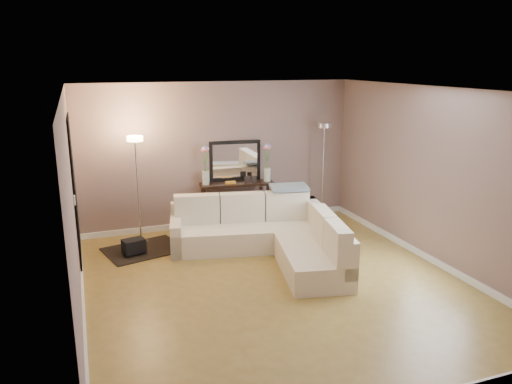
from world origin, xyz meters
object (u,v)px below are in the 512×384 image
object	(u,v)px
console_table	(233,202)
floor_lamp_unlit	(324,152)
sectional_sofa	(270,235)
floor_lamp_lit	(137,169)

from	to	relation	value
console_table	floor_lamp_unlit	bearing A→B (deg)	-6.07
sectional_sofa	floor_lamp_unlit	distance (m)	2.29
sectional_sofa	console_table	world-z (taller)	sectional_sofa
console_table	floor_lamp_lit	xyz separation A→B (m)	(-1.70, -0.31, 0.80)
sectional_sofa	console_table	bearing A→B (deg)	95.24
console_table	floor_lamp_lit	distance (m)	1.90
sectional_sofa	floor_lamp_lit	size ratio (longest dim) A/B	1.55
sectional_sofa	floor_lamp_unlit	xyz separation A→B (m)	(1.58, 1.33, 0.99)
sectional_sofa	floor_lamp_lit	xyz separation A→B (m)	(-1.84, 1.21, 0.95)
sectional_sofa	floor_lamp_unlit	world-z (taller)	floor_lamp_unlit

